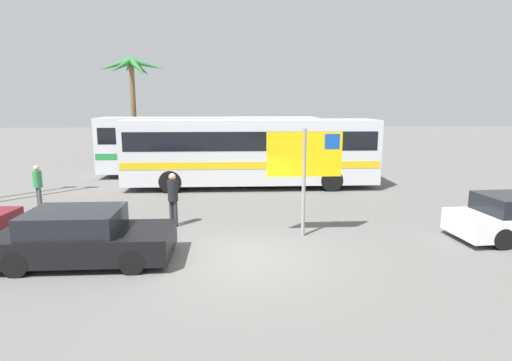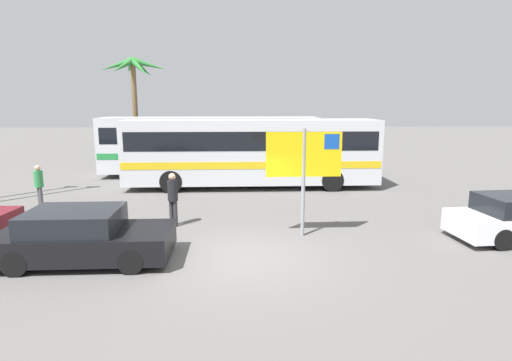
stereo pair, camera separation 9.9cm
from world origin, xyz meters
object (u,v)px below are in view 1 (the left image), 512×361
bus_rear_coach (209,143)px  pedestrian_by_bus (38,183)px  car_black (83,237)px  pedestrian_crossing_lot (173,195)px  ferry_sign (306,159)px  bus_front_coach (251,150)px

bus_rear_coach → pedestrian_by_bus: 9.18m
car_black → pedestrian_by_bus: (-3.68, 5.66, 0.31)m
bus_rear_coach → pedestrian_crossing_lot: bus_rear_coach is taller
ferry_sign → car_black: 6.32m
bus_rear_coach → pedestrian_by_bus: bearing=-131.5°
pedestrian_by_bus → car_black: bearing=80.9°
ferry_sign → car_black: (-5.83, -1.76, -1.69)m
ferry_sign → pedestrian_by_bus: 10.37m
bus_rear_coach → ferry_sign: bearing=-72.2°
bus_front_coach → pedestrian_crossing_lot: bus_front_coach is taller
pedestrian_by_bus → bus_front_coach: bearing=160.8°
bus_front_coach → bus_rear_coach: same height
ferry_sign → bus_front_coach: bearing=99.2°
pedestrian_crossing_lot → bus_rear_coach: bearing=-148.0°
ferry_sign → pedestrian_by_bus: bearing=156.8°
bus_rear_coach → pedestrian_crossing_lot: 9.62m
pedestrian_by_bus → pedestrian_crossing_lot: bearing=111.4°
bus_front_coach → pedestrian_crossing_lot: bearing=-113.7°
bus_front_coach → pedestrian_by_bus: bus_front_coach is taller
pedestrian_crossing_lot → bus_front_coach: bearing=-168.2°
ferry_sign → bus_rear_coach: bearing=106.9°
ferry_sign → pedestrian_crossing_lot: 4.41m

